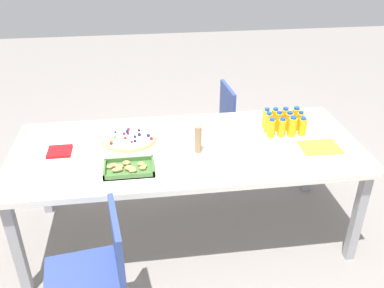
{
  "coord_description": "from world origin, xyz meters",
  "views": [
    {
      "loc": [
        0.29,
        2.37,
        2.09
      ],
      "look_at": [
        -0.03,
        0.01,
        0.76
      ],
      "focal_mm": 38.45,
      "sensor_mm": 36.0,
      "label": 1
    }
  ],
  "objects_px": {
    "chair_near_left": "(239,121)",
    "juice_bottle_5": "(289,122)",
    "juice_bottle_2": "(275,118)",
    "juice_bottle_3": "(266,118)",
    "juice_bottle_11": "(271,128)",
    "juice_bottle_7": "(268,123)",
    "cardboard_tube": "(198,139)",
    "paper_folder": "(320,147)",
    "juice_bottle_6": "(278,122)",
    "plate_stack": "(185,134)",
    "juice_bottle_8": "(303,127)",
    "snack_tray": "(128,168)",
    "napkin_stack": "(60,151)",
    "juice_bottle_1": "(285,117)",
    "juice_bottle_9": "(292,127)",
    "fruit_pizza": "(129,138)",
    "juice_bottle_10": "(282,128)",
    "juice_bottle_0": "(296,117)",
    "party_table": "(187,154)",
    "juice_bottle_4": "(300,121)",
    "chair_far_right": "(97,270)"
  },
  "relations": [
    {
      "from": "juice_bottle_2",
      "to": "juice_bottle_10",
      "type": "distance_m",
      "value": 0.15
    },
    {
      "from": "juice_bottle_1",
      "to": "paper_folder",
      "type": "relative_size",
      "value": 0.55
    },
    {
      "from": "fruit_pizza",
      "to": "snack_tray",
      "type": "xyz_separation_m",
      "value": [
        0.01,
        0.4,
        0.0
      ]
    },
    {
      "from": "juice_bottle_8",
      "to": "snack_tray",
      "type": "bearing_deg",
      "value": 14.01
    },
    {
      "from": "juice_bottle_5",
      "to": "juice_bottle_11",
      "type": "bearing_deg",
      "value": 26.32
    },
    {
      "from": "juice_bottle_0",
      "to": "juice_bottle_2",
      "type": "relative_size",
      "value": 0.98
    },
    {
      "from": "juice_bottle_2",
      "to": "plate_stack",
      "type": "bearing_deg",
      "value": 5.71
    },
    {
      "from": "chair_near_left",
      "to": "juice_bottle_9",
      "type": "bearing_deg",
      "value": 8.9
    },
    {
      "from": "juice_bottle_10",
      "to": "fruit_pizza",
      "type": "relative_size",
      "value": 0.36
    },
    {
      "from": "juice_bottle_10",
      "to": "juice_bottle_1",
      "type": "bearing_deg",
      "value": -115.63
    },
    {
      "from": "juice_bottle_11",
      "to": "napkin_stack",
      "type": "relative_size",
      "value": 0.93
    },
    {
      "from": "juice_bottle_9",
      "to": "juice_bottle_11",
      "type": "xyz_separation_m",
      "value": [
        0.15,
        -0.0,
        -0.0
      ]
    },
    {
      "from": "cardboard_tube",
      "to": "paper_folder",
      "type": "distance_m",
      "value": 0.82
    },
    {
      "from": "juice_bottle_1",
      "to": "juice_bottle_3",
      "type": "height_order",
      "value": "juice_bottle_3"
    },
    {
      "from": "juice_bottle_5",
      "to": "juice_bottle_8",
      "type": "relative_size",
      "value": 1.08
    },
    {
      "from": "party_table",
      "to": "juice_bottle_11",
      "type": "bearing_deg",
      "value": -174.2
    },
    {
      "from": "juice_bottle_7",
      "to": "cardboard_tube",
      "type": "distance_m",
      "value": 0.57
    },
    {
      "from": "juice_bottle_11",
      "to": "snack_tray",
      "type": "bearing_deg",
      "value": 17.27
    },
    {
      "from": "juice_bottle_3",
      "to": "juice_bottle_7",
      "type": "xyz_separation_m",
      "value": [
        0.01,
        0.07,
        0.0
      ]
    },
    {
      "from": "juice_bottle_2",
      "to": "paper_folder",
      "type": "distance_m",
      "value": 0.41
    },
    {
      "from": "napkin_stack",
      "to": "plate_stack",
      "type": "bearing_deg",
      "value": -172.13
    },
    {
      "from": "fruit_pizza",
      "to": "plate_stack",
      "type": "bearing_deg",
      "value": 178.98
    },
    {
      "from": "party_table",
      "to": "juice_bottle_11",
      "type": "relative_size",
      "value": 16.67
    },
    {
      "from": "juice_bottle_9",
      "to": "snack_tray",
      "type": "bearing_deg",
      "value": 14.87
    },
    {
      "from": "juice_bottle_4",
      "to": "fruit_pizza",
      "type": "height_order",
      "value": "juice_bottle_4"
    },
    {
      "from": "chair_near_left",
      "to": "juice_bottle_1",
      "type": "xyz_separation_m",
      "value": [
        -0.17,
        0.61,
        0.31
      ]
    },
    {
      "from": "juice_bottle_2",
      "to": "juice_bottle_6",
      "type": "xyz_separation_m",
      "value": [
        -0.0,
        0.07,
        0.0
      ]
    },
    {
      "from": "chair_near_left",
      "to": "juice_bottle_4",
      "type": "xyz_separation_m",
      "value": [
        -0.26,
        0.69,
        0.31
      ]
    },
    {
      "from": "juice_bottle_2",
      "to": "plate_stack",
      "type": "distance_m",
      "value": 0.67
    },
    {
      "from": "juice_bottle_3",
      "to": "cardboard_tube",
      "type": "bearing_deg",
      "value": 28.16
    },
    {
      "from": "juice_bottle_1",
      "to": "snack_tray",
      "type": "bearing_deg",
      "value": 21.97
    },
    {
      "from": "chair_near_left",
      "to": "juice_bottle_5",
      "type": "xyz_separation_m",
      "value": [
        -0.18,
        0.68,
        0.31
      ]
    },
    {
      "from": "juice_bottle_11",
      "to": "juice_bottle_7",
      "type": "bearing_deg",
      "value": -90.41
    },
    {
      "from": "juice_bottle_5",
      "to": "juice_bottle_7",
      "type": "xyz_separation_m",
      "value": [
        0.15,
        0.0,
        0.0
      ]
    },
    {
      "from": "party_table",
      "to": "paper_folder",
      "type": "relative_size",
      "value": 8.92
    },
    {
      "from": "juice_bottle_1",
      "to": "cardboard_tube",
      "type": "relative_size",
      "value": 0.79
    },
    {
      "from": "snack_tray",
      "to": "paper_folder",
      "type": "distance_m",
      "value": 1.27
    },
    {
      "from": "juice_bottle_2",
      "to": "juice_bottle_3",
      "type": "height_order",
      "value": "juice_bottle_3"
    },
    {
      "from": "juice_bottle_6",
      "to": "plate_stack",
      "type": "bearing_deg",
      "value": -0.48
    },
    {
      "from": "juice_bottle_11",
      "to": "napkin_stack",
      "type": "distance_m",
      "value": 1.43
    },
    {
      "from": "chair_far_right",
      "to": "juice_bottle_2",
      "type": "xyz_separation_m",
      "value": [
        -1.24,
        -1.0,
        0.31
      ]
    },
    {
      "from": "juice_bottle_9",
      "to": "juice_bottle_7",
      "type": "bearing_deg",
      "value": -28.21
    },
    {
      "from": "juice_bottle_9",
      "to": "cardboard_tube",
      "type": "relative_size",
      "value": 0.81
    },
    {
      "from": "juice_bottle_9",
      "to": "juice_bottle_4",
      "type": "bearing_deg",
      "value": -137.54
    },
    {
      "from": "chair_near_left",
      "to": "cardboard_tube",
      "type": "distance_m",
      "value": 1.09
    },
    {
      "from": "juice_bottle_4",
      "to": "juice_bottle_11",
      "type": "height_order",
      "value": "juice_bottle_4"
    },
    {
      "from": "juice_bottle_0",
      "to": "juice_bottle_6",
      "type": "relative_size",
      "value": 0.94
    },
    {
      "from": "juice_bottle_0",
      "to": "juice_bottle_7",
      "type": "distance_m",
      "value": 0.24
    },
    {
      "from": "chair_near_left",
      "to": "paper_folder",
      "type": "height_order",
      "value": "chair_near_left"
    },
    {
      "from": "juice_bottle_3",
      "to": "party_table",
      "type": "bearing_deg",
      "value": 19.04
    }
  ]
}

